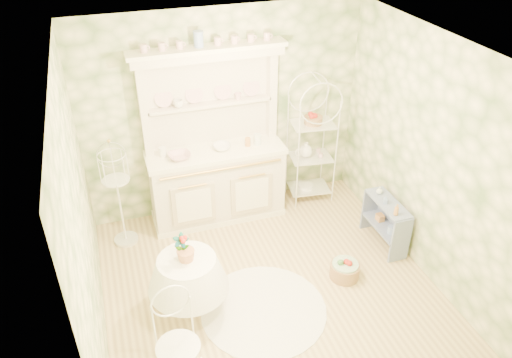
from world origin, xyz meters
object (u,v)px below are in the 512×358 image
object	(u,v)px
floor_basket	(345,268)
kitchen_dresser	(215,140)
round_table	(189,287)
bakers_rack	(312,143)
cafe_chair	(179,351)
birdcage_stand	(118,194)
side_shelf	(385,223)

from	to	relation	value
floor_basket	kitchen_dresser	bearing A→B (deg)	123.52
kitchen_dresser	round_table	world-z (taller)	kitchen_dresser
kitchen_dresser	round_table	bearing A→B (deg)	-114.42
bakers_rack	floor_basket	world-z (taller)	bakers_rack
kitchen_dresser	cafe_chair	bearing A→B (deg)	-112.22
birdcage_stand	floor_basket	bearing A→B (deg)	-32.06
cafe_chair	bakers_rack	bearing A→B (deg)	40.33
cafe_chair	birdcage_stand	xyz separation A→B (m)	(-0.28, 2.22, 0.33)
kitchen_dresser	side_shelf	bearing A→B (deg)	-33.93
round_table	side_shelf	bearing A→B (deg)	8.06
bakers_rack	round_table	size ratio (longest dim) A/B	2.57
kitchen_dresser	birdcage_stand	size ratio (longest dim) A/B	1.60
kitchen_dresser	floor_basket	bearing A→B (deg)	-56.48
bakers_rack	birdcage_stand	size ratio (longest dim) A/B	1.21
cafe_chair	birdcage_stand	distance (m)	2.26
cafe_chair	birdcage_stand	size ratio (longest dim) A/B	0.55
side_shelf	birdcage_stand	world-z (taller)	birdcage_stand
kitchen_dresser	bakers_rack	distance (m)	1.37
round_table	birdcage_stand	size ratio (longest dim) A/B	0.47
round_table	bakers_rack	bearing A→B (deg)	38.07
round_table	cafe_chair	xyz separation A→B (m)	(-0.26, -0.81, 0.06)
cafe_chair	birdcage_stand	world-z (taller)	birdcage_stand
kitchen_dresser	birdcage_stand	world-z (taller)	kitchen_dresser
floor_basket	side_shelf	bearing A→B (deg)	28.86
round_table	cafe_chair	world-z (taller)	cafe_chair
cafe_chair	side_shelf	bearing A→B (deg)	16.80
floor_basket	cafe_chair	bearing A→B (deg)	-159.59
side_shelf	floor_basket	xyz separation A→B (m)	(-0.74, -0.41, -0.18)
cafe_chair	floor_basket	world-z (taller)	cafe_chair
round_table	birdcage_stand	xyz separation A→B (m)	(-0.54, 1.41, 0.38)
bakers_rack	kitchen_dresser	bearing A→B (deg)	-171.22
bakers_rack	cafe_chair	distance (m)	3.38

